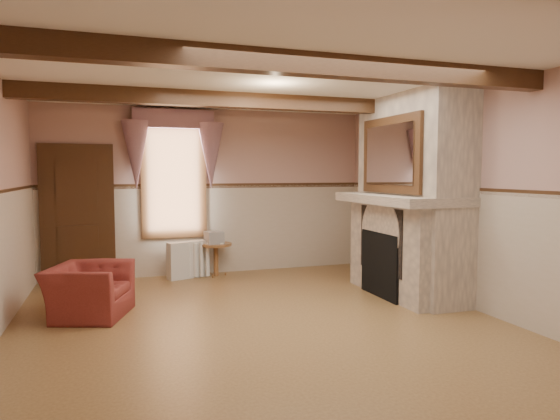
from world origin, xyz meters
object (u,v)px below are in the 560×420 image
object	(u,v)px
side_table	(216,260)
oil_lamp	(376,184)
bowl	(410,192)
mantel_clock	(373,186)
radiator	(188,260)
armchair	(89,291)

from	to	relation	value
side_table	oil_lamp	bearing A→B (deg)	-32.67
bowl	mantel_clock	xyz separation A→B (m)	(0.00, 1.03, 0.05)
radiator	oil_lamp	world-z (taller)	oil_lamp
side_table	mantel_clock	distance (m)	2.84
armchair	side_table	world-z (taller)	armchair
bowl	mantel_clock	size ratio (longest dim) A/B	1.54
oil_lamp	side_table	bearing A→B (deg)	147.33
bowl	armchair	bearing A→B (deg)	173.23
mantel_clock	side_table	bearing A→B (deg)	149.59
mantel_clock	oil_lamp	xyz separation A→B (m)	(0.00, -0.12, 0.04)
side_table	oil_lamp	size ratio (longest dim) A/B	1.96
side_table	radiator	size ratio (longest dim) A/B	0.79
bowl	mantel_clock	world-z (taller)	mantel_clock
mantel_clock	oil_lamp	distance (m)	0.13
radiator	oil_lamp	distance (m)	3.27
bowl	radiator	bearing A→B (deg)	138.90
radiator	oil_lamp	size ratio (longest dim) A/B	2.50
armchair	oil_lamp	distance (m)	4.32
side_table	radiator	xyz separation A→B (m)	(-0.46, 0.00, 0.02)
radiator	oil_lamp	xyz separation A→B (m)	(2.66, -1.41, 1.26)
armchair	mantel_clock	world-z (taller)	mantel_clock
armchair	mantel_clock	bearing A→B (deg)	-63.52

